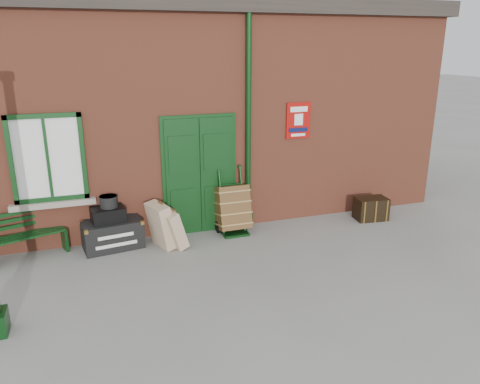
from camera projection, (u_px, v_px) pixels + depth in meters
name	position (u px, v px, depth m)	size (l,w,h in m)	color
ground	(240.00, 260.00, 7.88)	(80.00, 80.00, 0.00)	gray
station_building	(189.00, 106.00, 10.37)	(10.30, 4.30, 4.36)	brown
bench	(23.00, 234.00, 7.88)	(1.39, 0.81, 0.82)	black
houdini_trunk	(113.00, 234.00, 8.28)	(1.01, 0.56, 0.51)	black
strongbox	(108.00, 215.00, 8.15)	(0.56, 0.40, 0.25)	black
hatbox	(109.00, 202.00, 8.12)	(0.30, 0.30, 0.20)	black
suitcase_back	(161.00, 225.00, 8.27)	(0.23, 0.57, 0.79)	tan
suitcase_front	(172.00, 229.00, 8.26)	(0.20, 0.51, 0.68)	tan
porter_trolley	(232.00, 208.00, 8.92)	(0.61, 0.65, 1.24)	black
dark_trunk	(371.00, 209.00, 9.65)	(0.64, 0.42, 0.46)	black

